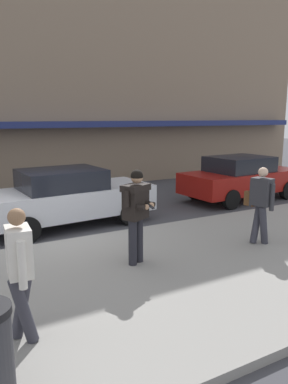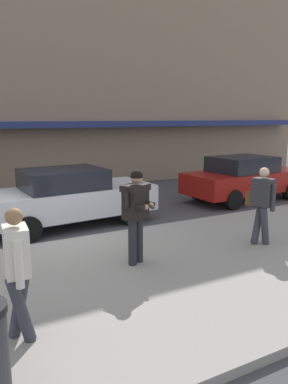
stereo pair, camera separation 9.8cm
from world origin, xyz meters
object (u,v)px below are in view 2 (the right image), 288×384
Objects in this scene: pedestrian_with_bag at (262,201)px; man_texting_on_phone at (136,207)px; parked_sedan_mid at (69,196)px; pedestrian_in_light_coat at (17,266)px; parked_sedan_far at (244,178)px.

man_texting_on_phone is at bearing 174.43° from pedestrian_with_bag.
pedestrian_in_light_coat reaches higher than parked_sedan_mid.
pedestrian_with_bag is at bearing 13.08° from pedestrian_in_light_coat.
parked_sedan_mid and parked_sedan_far have the same top height.
man_texting_on_phone is at bearing -148.85° from parked_sedan_far.
parked_sedan_mid is 2.71× the size of pedestrian_in_light_coat.
pedestrian_with_bag is (5.31, 1.23, -0.00)m from pedestrian_in_light_coat.
man_texting_on_phone is at bearing 32.30° from pedestrian_in_light_coat.
man_texting_on_phone reaches higher than pedestrian_with_bag.
pedestrian_in_light_coat is at bearing -148.52° from parked_sedan_far.
parked_sedan_mid is 6.38m from parked_sedan_far.
man_texting_on_phone is (0.20, -3.58, 0.46)m from parked_sedan_mid.
pedestrian_in_light_coat is 1.00× the size of pedestrian_with_bag.
pedestrian_with_bag is at bearing -5.57° from man_texting_on_phone.
parked_sedan_far is 7.24m from man_texting_on_phone.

